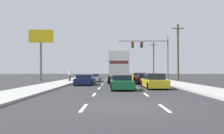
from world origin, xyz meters
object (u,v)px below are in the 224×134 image
Objects in this scene: roadside_billboard at (41,45)px; car_yellow at (154,81)px; box_truck at (118,66)px; utility_pole_far at (154,59)px; car_maroon at (145,79)px; traffic_signal_mast at (148,48)px; utility_pole_mid at (178,52)px; car_silver at (93,78)px; car_green at (122,83)px; car_orange at (139,77)px; car_navy at (85,80)px; pedestrian_near_corner at (70,75)px.

car_yellow is at bearing -42.52° from roadside_billboard.
utility_pole_far is (9.19, 24.55, 2.26)m from box_truck.
roadside_billboard is (-14.84, 7.18, 4.99)m from car_maroon.
utility_pole_mid is (3.77, -4.27, -0.94)m from traffic_signal_mast.
box_truck is 0.96× the size of traffic_signal_mast.
utility_pole_mid reaches higher than car_silver.
car_green is at bearing -89.22° from box_truck.
car_yellow reaches higher than car_orange.
car_green is at bearing -104.97° from utility_pole_far.
utility_pole_far is at bearing 79.40° from car_yellow.
box_truck is 1.79× the size of car_yellow.
car_navy is 15.37m from utility_pole_mid.
utility_pole_far is at bearing 76.04° from traffic_signal_mast.
car_yellow reaches higher than car_green.
utility_pole_far reaches higher than car_orange.
car_orange reaches higher than car_navy.
car_navy is at bearing -114.73° from utility_pole_far.
car_green is (3.54, -12.70, 0.03)m from car_silver.
car_navy is 12.93m from roadside_billboard.
car_maroon is at bearing -37.74° from car_silver.
car_silver is 0.93× the size of car_maroon.
car_green is at bearing -157.01° from car_yellow.
car_silver is 0.92× the size of car_orange.
traffic_signal_mast reaches higher than box_truck.
utility_pole_far is (6.02, 26.30, 3.81)m from car_maroon.
car_silver is 0.51× the size of utility_pole_mid.
car_silver is 9.88m from roadside_billboard.
car_green reaches higher than car_silver.
car_orange is at bearing 49.36° from car_navy.
car_silver is at bearing 105.58° from car_green.
traffic_signal_mast is at bearing -103.96° from utility_pole_far.
utility_pole_far is (0.20, 20.24, 0.00)m from utility_pole_mid.
utility_pole_mid reaches higher than car_green.
pedestrian_near_corner is (-2.87, 5.73, 0.48)m from car_navy.
utility_pole_mid is at bearing -3.11° from roadside_billboard.
traffic_signal_mast is (5.10, 17.93, 4.74)m from car_green.
roadside_billboard is 4.46× the size of pedestrian_near_corner.
utility_pole_mid is at bearing -3.70° from car_orange.
utility_pole_mid is at bearing 4.40° from car_silver.
pedestrian_near_corner is at bearing 157.61° from car_maroon.
pedestrian_near_corner is (5.08, -3.16, -4.52)m from roadside_billboard.
car_silver is at bearing 18.88° from pedestrian_near_corner.
roadside_billboard is (-11.79, 14.78, 4.99)m from car_green.
car_yellow is 20.61m from roadside_billboard.
box_truck is at bearing -19.02° from pedestrian_near_corner.
box_truck reaches higher than pedestrian_near_corner.
utility_pole_far is at bearing 65.27° from car_navy.
car_silver is 13.19m from car_green.
pedestrian_near_corner is at bearing 119.99° from car_green.
traffic_signal_mast is 17.18m from roadside_billboard.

